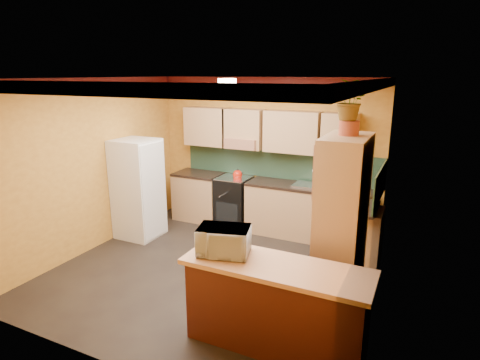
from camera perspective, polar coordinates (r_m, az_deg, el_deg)
name	(u,v)px	position (r m, az deg, el deg)	size (l,w,h in m)	color
room_shell	(218,124)	(5.56, -3.12, 7.96)	(4.24, 4.24, 2.72)	black
base_cabinets_back	(265,207)	(7.23, 3.58, -3.81)	(3.65, 0.60, 0.88)	tan
countertop_back	(265,182)	(7.10, 3.64, -0.29)	(3.65, 0.62, 0.04)	black
stove	(234,201)	(7.47, -0.87, -3.05)	(0.58, 0.58, 0.91)	black
kettle	(238,174)	(7.23, -0.35, 0.85)	(0.17, 0.17, 0.18)	red
sink	(308,185)	(6.85, 9.67, -0.74)	(0.48, 0.40, 0.03)	silver
base_cabinets_right	(352,236)	(6.18, 15.71, -7.72)	(0.60, 0.80, 0.88)	tan
countertop_right	(355,207)	(6.02, 16.02, -3.67)	(0.62, 0.80, 0.04)	black
fridge	(138,189)	(7.07, -14.32, -1.21)	(0.68, 0.66, 1.70)	white
pantry	(341,226)	(4.83, 14.21, -6.31)	(0.48, 0.90, 2.10)	tan
fern_pot	(349,128)	(4.60, 15.24, 7.15)	(0.22, 0.22, 0.16)	#993E25
fern	(351,100)	(4.57, 15.50, 10.88)	(0.40, 0.34, 0.44)	tan
breakfast_bar	(275,309)	(4.31, 5.04, -17.75)	(1.80, 0.55, 0.88)	#491711
bar_top	(276,267)	(4.08, 5.20, -12.24)	(1.90, 0.65, 0.05)	tan
microwave	(224,241)	(4.22, -2.32, -8.62)	(0.53, 0.36, 0.29)	white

